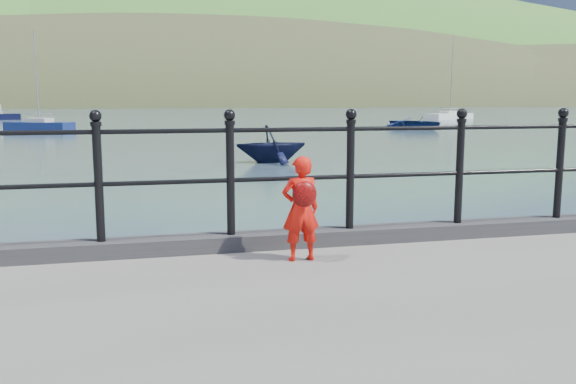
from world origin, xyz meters
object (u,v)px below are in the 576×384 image
object	(u,v)px
launch_navy	(271,144)
sailboat_far	(450,116)
railing	(292,163)
child	(301,208)
launch_blue	(417,123)
sailboat_port	(39,127)

from	to	relation	value
launch_navy	sailboat_far	distance (m)	52.96
railing	child	bearing A→B (deg)	-95.25
launch_blue	child	bearing A→B (deg)	-137.67
child	launch_blue	world-z (taller)	child
child	launch_blue	xyz separation A→B (m)	(20.12, 40.00, -0.97)
railing	launch_blue	bearing A→B (deg)	63.04
railing	launch_blue	xyz separation A→B (m)	(20.07, 39.46, -1.31)
child	launch_navy	bearing A→B (deg)	-102.56
child	sailboat_far	distance (m)	69.82
railing	sailboat_port	bearing A→B (deg)	101.52
sailboat_far	launch_navy	bearing A→B (deg)	-151.83
sailboat_port	sailboat_far	distance (m)	46.31
sailboat_far	railing	bearing A→B (deg)	-145.89
launch_blue	launch_navy	distance (m)	27.80
railing	launch_blue	size ratio (longest dim) A/B	3.63
launch_blue	sailboat_far	xyz separation A→B (m)	(14.15, 20.83, -0.17)
railing	launch_navy	world-z (taller)	railing
sailboat_port	launch_blue	bearing A→B (deg)	21.09
child	launch_navy	distance (m)	18.08
sailboat_far	sailboat_port	bearing A→B (deg)	175.48
launch_blue	launch_navy	xyz separation A→B (m)	(-16.62, -22.28, 0.21)
child	launch_navy	xyz separation A→B (m)	(3.50, 17.72, -0.76)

